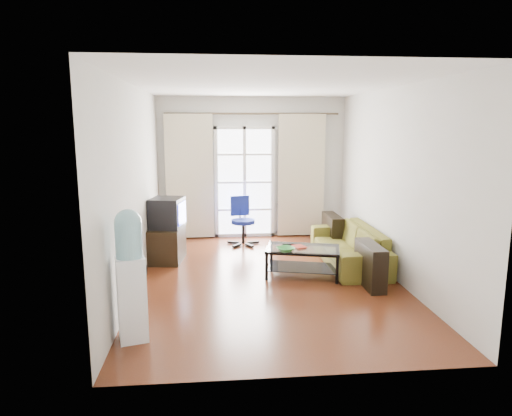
{
  "coord_description": "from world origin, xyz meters",
  "views": [
    {
      "loc": [
        -0.76,
        -6.21,
        2.18
      ],
      "look_at": [
        -0.14,
        0.35,
        0.97
      ],
      "focal_mm": 32.0,
      "sensor_mm": 36.0,
      "label": 1
    }
  ],
  "objects": [
    {
      "name": "sofa",
      "position": [
        1.36,
        0.61,
        0.3
      ],
      "size": [
        2.04,
        0.82,
        0.59
      ],
      "primitive_type": "imported",
      "rotation": [
        0.0,
        0.0,
        -1.58
      ],
      "color": "olive",
      "rests_on": "floor"
    },
    {
      "name": "wall_right",
      "position": [
        1.8,
        0.0,
        1.35
      ],
      "size": [
        0.02,
        5.2,
        2.7
      ],
      "primitive_type": "cube",
      "color": "silver",
      "rests_on": "floor"
    },
    {
      "name": "coffee_table",
      "position": [
        0.52,
        0.08,
        0.27
      ],
      "size": [
        1.16,
        0.84,
        0.42
      ],
      "rotation": [
        0.0,
        0.0,
        -0.25
      ],
      "color": "silver",
      "rests_on": "floor"
    },
    {
      "name": "wall_front",
      "position": [
        0.0,
        -2.6,
        1.35
      ],
      "size": [
        3.6,
        0.02,
        2.7
      ],
      "primitive_type": "cube",
      "color": "silver",
      "rests_on": "floor"
    },
    {
      "name": "wall_left",
      "position": [
        -1.8,
        0.0,
        1.35
      ],
      "size": [
        0.02,
        5.2,
        2.7
      ],
      "primitive_type": "cube",
      "color": "silver",
      "rests_on": "floor"
    },
    {
      "name": "water_cooler",
      "position": [
        -1.6,
        -1.74,
        0.71
      ],
      "size": [
        0.34,
        0.34,
        1.36
      ],
      "rotation": [
        0.0,
        0.0,
        0.26
      ],
      "color": "white",
      "rests_on": "floor"
    },
    {
      "name": "book",
      "position": [
        0.39,
        0.07,
        0.43
      ],
      "size": [
        0.28,
        0.3,
        0.02
      ],
      "primitive_type": "imported",
      "rotation": [
        0.0,
        0.0,
        0.3
      ],
      "color": "#A31414",
      "rests_on": "coffee_table"
    },
    {
      "name": "curtain_left",
      "position": [
        -1.2,
        2.48,
        1.2
      ],
      "size": [
        0.9,
        0.07,
        2.35
      ],
      "primitive_type": "cube",
      "color": "beige",
      "rests_on": "curtain_rod"
    },
    {
      "name": "radiator",
      "position": [
        0.8,
        2.5,
        0.33
      ],
      "size": [
        0.64,
        0.12,
        0.64
      ],
      "primitive_type": "cube",
      "color": "gray",
      "rests_on": "floor"
    },
    {
      "name": "bowl",
      "position": [
        0.24,
        -0.1,
        0.45
      ],
      "size": [
        0.43,
        0.43,
        0.06
      ],
      "primitive_type": "imported",
      "rotation": [
        0.0,
        0.0,
        0.43
      ],
      "color": "#31873D",
      "rests_on": "coffee_table"
    },
    {
      "name": "floor",
      "position": [
        0.0,
        0.0,
        0.0
      ],
      "size": [
        5.2,
        5.2,
        0.0
      ],
      "primitive_type": "plane",
      "color": "#622D17",
      "rests_on": "ground"
    },
    {
      "name": "curtain_rod",
      "position": [
        0.0,
        2.5,
        2.38
      ],
      "size": [
        3.3,
        0.04,
        0.04
      ],
      "primitive_type": "cylinder",
      "rotation": [
        0.0,
        1.57,
        0.0
      ],
      "color": "#4C3F2D",
      "rests_on": "wall_back"
    },
    {
      "name": "remote",
      "position": [
        0.34,
        0.25,
        0.43
      ],
      "size": [
        0.19,
        0.08,
        0.02
      ],
      "primitive_type": "cube",
      "rotation": [
        0.0,
        0.0,
        -0.2
      ],
      "color": "black",
      "rests_on": "coffee_table"
    },
    {
      "name": "curtain_right",
      "position": [
        0.95,
        2.48,
        1.2
      ],
      "size": [
        0.9,
        0.07,
        2.35
      ],
      "primitive_type": "cube",
      "color": "beige",
      "rests_on": "curtain_rod"
    },
    {
      "name": "tv_stand",
      "position": [
        -1.52,
        1.04,
        0.27
      ],
      "size": [
        0.58,
        0.8,
        0.55
      ],
      "primitive_type": "cube",
      "rotation": [
        0.0,
        0.0,
        -0.12
      ],
      "color": "black",
      "rests_on": "floor"
    },
    {
      "name": "french_door",
      "position": [
        -0.15,
        2.54,
        1.07
      ],
      "size": [
        1.16,
        0.06,
        2.15
      ],
      "color": "white",
      "rests_on": "wall_back"
    },
    {
      "name": "wall_back",
      "position": [
        0.0,
        2.6,
        1.35
      ],
      "size": [
        3.6,
        0.02,
        2.7
      ],
      "primitive_type": "cube",
      "color": "silver",
      "rests_on": "floor"
    },
    {
      "name": "ceiling",
      "position": [
        0.0,
        0.0,
        2.7
      ],
      "size": [
        5.2,
        5.2,
        0.0
      ],
      "primitive_type": "plane",
      "rotation": [
        3.14,
        0.0,
        0.0
      ],
      "color": "white",
      "rests_on": "wall_back"
    },
    {
      "name": "crt_tv",
      "position": [
        -1.52,
        1.05,
        0.79
      ],
      "size": [
        0.6,
        0.61,
        0.48
      ],
      "rotation": [
        0.0,
        0.0,
        -0.22
      ],
      "color": "black",
      "rests_on": "tv_stand"
    },
    {
      "name": "task_chair",
      "position": [
        -0.23,
        1.93,
        0.26
      ],
      "size": [
        0.73,
        0.73,
        0.88
      ],
      "rotation": [
        0.0,
        0.0,
        0.23
      ],
      "color": "black",
      "rests_on": "floor"
    }
  ]
}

